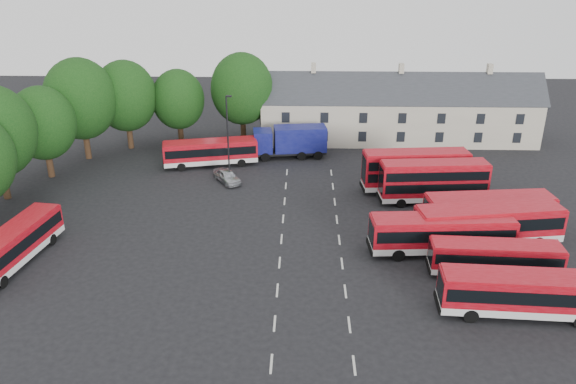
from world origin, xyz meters
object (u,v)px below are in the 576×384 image
silver_car (227,176)px  bus_west (13,244)px  bus_row_a (524,291)px  lamppost (228,137)px  bus_dd_south (434,180)px  box_truck (291,140)px

silver_car → bus_west: bearing=-164.0°
bus_row_a → lamppost: lamppost is taller
bus_dd_south → box_truck: bus_dd_south is taller
bus_row_a → bus_west: bus_row_a is taller
bus_row_a → silver_car: bearing=138.1°
box_truck → lamppost: size_ratio=0.93×
bus_row_a → bus_dd_south: size_ratio=1.06×
bus_row_a → box_truck: bearing=120.9°
box_truck → lamppost: bearing=-134.5°
bus_west → box_truck: 33.44m
bus_west → silver_car: (14.57, 17.53, -1.07)m
lamppost → bus_west: bearing=-130.5°
bus_west → bus_dd_south: bearing=-62.5°
bus_row_a → bus_dd_south: (-2.18, 18.70, 0.54)m
bus_dd_south → silver_car: bus_dd_south is taller
box_truck → silver_car: box_truck is taller
bus_row_a → bus_west: 38.13m
bus_row_a → silver_car: bus_row_a is taller
box_truck → silver_car: (-6.69, -8.29, -1.41)m
bus_west → bus_row_a: bearing=-91.2°
bus_west → box_truck: (21.26, 25.82, 0.33)m
box_truck → silver_car: size_ratio=2.12×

